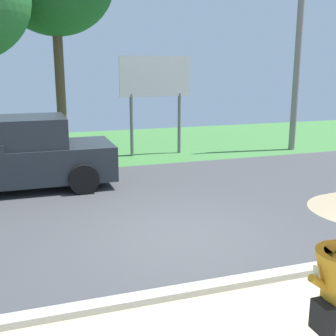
# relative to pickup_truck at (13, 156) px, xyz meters

# --- Properties ---
(ground_plane) EXTENTS (40.00, 22.00, 0.20)m
(ground_plane) POSITION_rel_pickup_truck_xyz_m (3.04, -1.47, -0.92)
(ground_plane) COLOR #424244
(pickup_truck) EXTENTS (5.20, 2.28, 1.88)m
(pickup_truck) POSITION_rel_pickup_truck_xyz_m (0.00, 0.00, 0.00)
(pickup_truck) COLOR #23282D
(pickup_truck) RESTS_ON ground_plane
(utility_pole) EXTENTS (1.80, 0.24, 7.50)m
(utility_pole) POSITION_rel_pickup_truck_xyz_m (10.12, 2.41, 3.06)
(utility_pole) COLOR gray
(utility_pole) RESTS_ON ground_plane
(roadside_billboard) EXTENTS (2.60, 0.12, 3.50)m
(roadside_billboard) POSITION_rel_pickup_truck_xyz_m (4.85, 3.18, 1.68)
(roadside_billboard) COLOR slate
(roadside_billboard) RESTS_ON ground_plane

